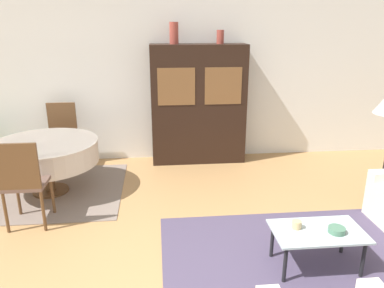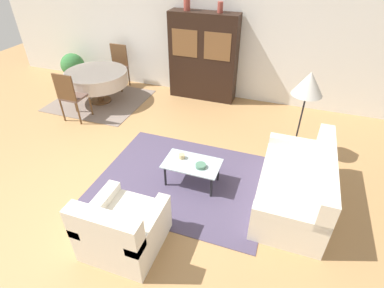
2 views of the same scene
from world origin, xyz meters
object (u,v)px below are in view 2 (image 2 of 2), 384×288
(couch, at_px, (297,186))
(coffee_table, at_px, (192,165))
(armchair, at_px, (122,229))
(dining_chair_near, at_px, (70,94))
(vase_short, at_px, (220,7))
(floor_lamp, at_px, (309,86))
(cup, at_px, (182,156))
(dining_table, at_px, (97,78))
(bowl, at_px, (201,166))
(dining_chair_far, at_px, (118,64))
(vase_tall, at_px, (187,2))
(potted_plant, at_px, (73,66))
(display_cabinet, at_px, (203,57))

(couch, xyz_separation_m, coffee_table, (-1.53, -0.10, 0.04))
(armchair, xyz_separation_m, dining_chair_near, (-2.57, 2.43, 0.28))
(coffee_table, bearing_deg, vase_short, 98.65)
(coffee_table, xyz_separation_m, floor_lamp, (1.44, 1.31, 0.97))
(coffee_table, xyz_separation_m, cup, (-0.19, 0.06, 0.08))
(dining_table, xyz_separation_m, bowl, (3.13, -2.01, -0.16))
(coffee_table, relative_size, dining_chair_far, 0.82)
(coffee_table, height_order, vase_tall, vase_tall)
(floor_lamp, distance_m, vase_tall, 3.21)
(coffee_table, bearing_deg, dining_chair_far, 136.01)
(dining_chair_far, relative_size, potted_plant, 1.39)
(dining_table, xyz_separation_m, cup, (2.78, -1.89, -0.15))
(couch, xyz_separation_m, dining_table, (-4.51, 1.86, 0.27))
(armchair, distance_m, coffee_table, 1.45)
(dining_chair_near, bearing_deg, display_cabinet, 42.04)
(cup, height_order, potted_plant, potted_plant)
(vase_tall, bearing_deg, potted_plant, -175.20)
(armchair, bearing_deg, potted_plant, 133.02)
(couch, relative_size, dining_chair_near, 1.71)
(potted_plant, bearing_deg, dining_chair_near, -52.87)
(vase_short, bearing_deg, floor_lamp, -41.82)
(couch, relative_size, dining_table, 1.29)
(cup, bearing_deg, couch, 1.17)
(vase_tall, bearing_deg, display_cabinet, -0.14)
(display_cabinet, height_order, bowl, display_cabinet)
(couch, bearing_deg, dining_chair_near, 78.16)
(bowl, bearing_deg, potted_plant, 147.66)
(couch, relative_size, cup, 19.24)
(couch, height_order, vase_tall, vase_tall)
(armchair, height_order, dining_table, armchair)
(armchair, xyz_separation_m, dining_chair_far, (-2.57, 4.26, 0.28))
(dining_chair_far, height_order, vase_tall, vase_tall)
(display_cabinet, xyz_separation_m, bowl, (0.95, -3.06, -0.54))
(floor_lamp, distance_m, potted_plant, 5.96)
(armchair, bearing_deg, dining_table, 127.52)
(floor_lamp, bearing_deg, potted_plant, 165.83)
(couch, height_order, dining_table, couch)
(armchair, xyz_separation_m, bowl, (0.56, 1.34, 0.11))
(display_cabinet, bearing_deg, bowl, -72.78)
(floor_lamp, bearing_deg, dining_chair_far, 160.51)
(armchair, distance_m, dining_table, 4.22)
(dining_chair_far, bearing_deg, display_cabinet, -176.41)
(couch, distance_m, vase_tall, 4.36)
(dining_table, height_order, potted_plant, potted_plant)
(armchair, height_order, vase_tall, vase_tall)
(couch, relative_size, coffee_table, 2.07)
(armchair, xyz_separation_m, vase_short, (-0.05, 4.40, 1.72))
(bowl, bearing_deg, display_cabinet, 107.22)
(dining_chair_far, distance_m, bowl, 4.28)
(display_cabinet, height_order, cup, display_cabinet)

